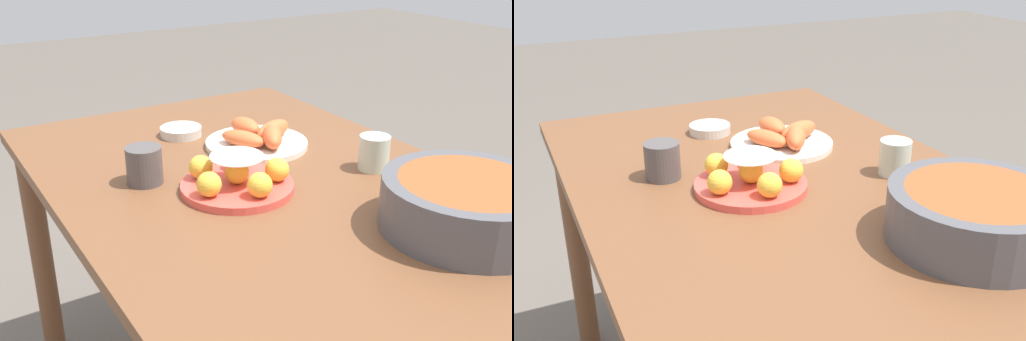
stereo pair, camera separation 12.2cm
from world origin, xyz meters
The scene contains 7 objects.
dining_table centered at (0.00, 0.00, 0.64)m, with size 1.36×0.84×0.74m.
cake_plate centered at (-0.02, -0.08, 0.77)m, with size 0.23×0.23×0.08m.
serving_bowl centered at (0.34, 0.18, 0.79)m, with size 0.31×0.31×0.10m.
sauce_bowl centered at (-0.39, -0.03, 0.75)m, with size 0.11×0.11×0.02m.
seafood_platter centered at (-0.22, 0.10, 0.76)m, with size 0.25×0.25×0.06m.
cup_near centered at (-0.16, -0.22, 0.78)m, with size 0.08×0.08×0.08m.
cup_far centered at (0.04, 0.24, 0.78)m, with size 0.07×0.07×0.08m.
Camera 2 is at (1.01, -0.53, 1.25)m, focal length 42.00 mm.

